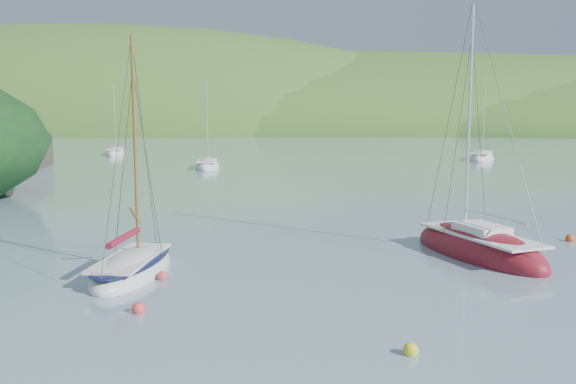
{
  "coord_description": "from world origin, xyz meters",
  "views": [
    {
      "loc": [
        0.92,
        -18.88,
        6.34
      ],
      "look_at": [
        0.31,
        8.0,
        2.77
      ],
      "focal_mm": 40.0,
      "sensor_mm": 36.0,
      "label": 1
    }
  ],
  "objects_px": {
    "distant_sloop_b": "(482,158)",
    "sloop_red": "(478,250)",
    "distant_sloop_c": "(115,154)",
    "daysailer_white": "(132,268)",
    "distant_sloop_a": "(207,166)"
  },
  "relations": [
    {
      "from": "distant_sloop_a",
      "to": "distant_sloop_b",
      "type": "bearing_deg",
      "value": 14.82
    },
    {
      "from": "daysailer_white",
      "to": "distant_sloop_a",
      "type": "height_order",
      "value": "distant_sloop_a"
    },
    {
      "from": "distant_sloop_b",
      "to": "distant_sloop_c",
      "type": "height_order",
      "value": "distant_sloop_b"
    },
    {
      "from": "distant_sloop_b",
      "to": "distant_sloop_c",
      "type": "xyz_separation_m",
      "value": [
        -46.59,
        7.23,
        -0.01
      ]
    },
    {
      "from": "distant_sloop_a",
      "to": "distant_sloop_b",
      "type": "xyz_separation_m",
      "value": [
        31.53,
        11.17,
        0.01
      ]
    },
    {
      "from": "daysailer_white",
      "to": "distant_sloop_a",
      "type": "relative_size",
      "value": 0.97
    },
    {
      "from": "sloop_red",
      "to": "distant_sloop_c",
      "type": "distance_m",
      "value": 66.22
    },
    {
      "from": "daysailer_white",
      "to": "distant_sloop_c",
      "type": "distance_m",
      "value": 63.81
    },
    {
      "from": "distant_sloop_c",
      "to": "distant_sloop_a",
      "type": "bearing_deg",
      "value": -60.31
    },
    {
      "from": "distant_sloop_b",
      "to": "distant_sloop_a",
      "type": "bearing_deg",
      "value": -139.24
    },
    {
      "from": "daysailer_white",
      "to": "sloop_red",
      "type": "xyz_separation_m",
      "value": [
        14.08,
        3.41,
        0.0
      ]
    },
    {
      "from": "daysailer_white",
      "to": "distant_sloop_c",
      "type": "height_order",
      "value": "distant_sloop_c"
    },
    {
      "from": "sloop_red",
      "to": "distant_sloop_a",
      "type": "height_order",
      "value": "sloop_red"
    },
    {
      "from": "daysailer_white",
      "to": "distant_sloop_c",
      "type": "bearing_deg",
      "value": 111.36
    },
    {
      "from": "distant_sloop_b",
      "to": "sloop_red",
      "type": "bearing_deg",
      "value": -84.29
    }
  ]
}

